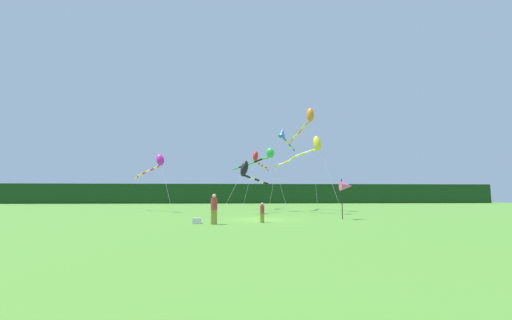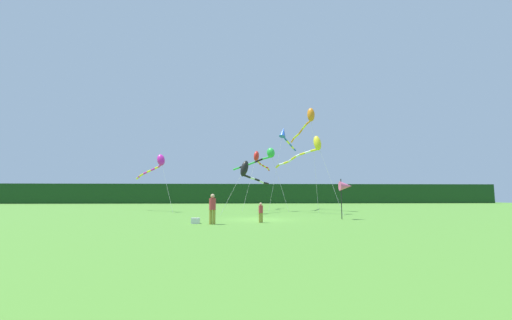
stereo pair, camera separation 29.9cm
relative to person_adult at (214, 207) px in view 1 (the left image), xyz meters
name	(u,v)px [view 1 (the left image)]	position (x,y,z in m)	size (l,w,h in m)	color
ground_plane	(261,219)	(3.16, 3.75, -1.03)	(120.00, 120.00, 0.00)	#4C842D
distant_treeline	(245,194)	(3.16, 48.75, 1.02)	(108.00, 2.48, 4.09)	#193D19
person_adult	(214,207)	(0.00, 0.00, 0.00)	(0.40, 0.40, 1.83)	olive
person_child	(262,211)	(3.03, 1.05, -0.31)	(0.28, 0.28, 1.28)	olive
cooler_box	(197,221)	(-1.08, 0.55, -0.85)	(0.52, 0.36, 0.35)	silver
banner_flag_pole	(346,186)	(9.48, 3.52, 1.38)	(0.90, 0.70, 2.96)	black
kite_green	(266,155)	(4.67, 15.87, 5.21)	(5.97, 5.69, 7.12)	#B2B2B2
kite_blue	(284,135)	(7.03, 17.82, 7.86)	(4.40, 7.64, 9.85)	#B2B2B2
kite_yellow	(310,148)	(8.59, 10.90, 5.37)	(4.95, 8.31, 7.53)	#B2B2B2
kite_orange	(308,118)	(9.56, 15.86, 9.52)	(1.81, 7.95, 11.64)	#B2B2B2
kite_magenta	(157,163)	(-7.27, 15.12, 4.14)	(5.97, 7.40, 6.20)	#B2B2B2
kite_black	(246,170)	(2.31, 10.85, 3.09)	(4.73, 4.95, 5.19)	#B2B2B2
kite_red	(257,158)	(3.96, 20.95, 5.45)	(3.89, 8.21, 7.49)	#B2B2B2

